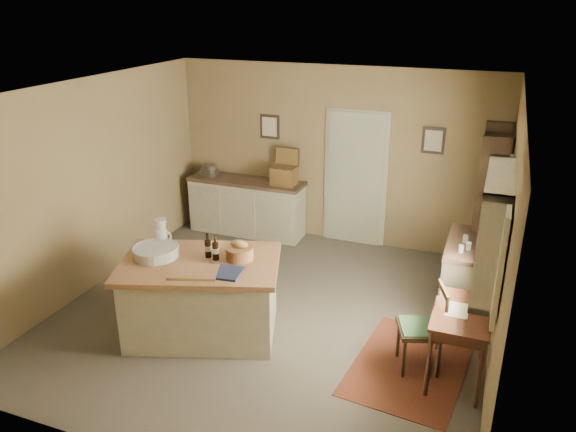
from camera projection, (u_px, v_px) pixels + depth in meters
name	position (u px, v px, depth m)	size (l,w,h in m)	color
ground	(272.00, 314.00, 6.85)	(5.00, 5.00, 0.00)	brown
wall_back	(334.00, 156.00, 8.53)	(5.00, 0.10, 2.70)	olive
wall_front	(142.00, 322.00, 4.19)	(5.00, 0.10, 2.70)	olive
wall_left	(91.00, 186.00, 7.19)	(0.10, 5.00, 2.70)	olive
wall_right	(505.00, 243.00, 5.52)	(0.10, 5.00, 2.70)	olive
ceiling	(269.00, 90.00, 5.86)	(5.00, 5.00, 0.00)	silver
door	(355.00, 177.00, 8.49)	(0.97, 0.06, 2.11)	#AFB798
framed_prints	(347.00, 133.00, 8.31)	(2.82, 0.02, 0.38)	black
window	(499.00, 231.00, 5.30)	(0.25, 1.99, 1.12)	beige
work_island	(201.00, 295.00, 6.31)	(2.00, 1.62, 1.20)	beige
sideboard	(247.00, 205.00, 9.04)	(1.88, 0.54, 1.18)	beige
rug	(410.00, 366.00, 5.88)	(1.10, 1.60, 0.01)	#552B14
writing_desk	(461.00, 320.00, 5.49)	(0.55, 0.90, 0.82)	#3C1E14
desk_chair	(420.00, 329.00, 5.71)	(0.43, 0.43, 0.92)	black
right_cabinet	(470.00, 277.00, 6.78)	(0.62, 1.11, 0.99)	beige
shelving_unit	(493.00, 210.00, 7.20)	(0.36, 0.95, 2.11)	black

